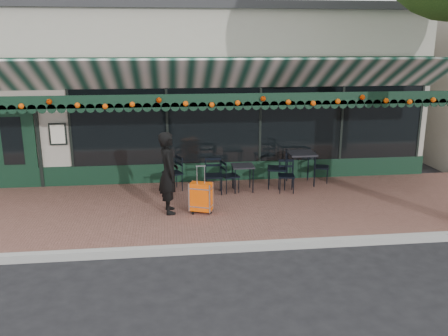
{
  "coord_description": "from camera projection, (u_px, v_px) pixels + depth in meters",
  "views": [
    {
      "loc": [
        -0.98,
        -8.01,
        3.73
      ],
      "look_at": [
        0.17,
        1.6,
        1.13
      ],
      "focal_mm": 38.0,
      "sensor_mm": 36.0,
      "label": 1
    }
  ],
  "objects": [
    {
      "name": "chair_a_front",
      "position": [
        286.0,
        176.0,
        11.52
      ],
      "size": [
        0.45,
        0.45,
        0.8
      ],
      "primitive_type": null,
      "rotation": [
        0.0,
        0.0,
        -0.14
      ],
      "color": "black",
      "rests_on": "sidewalk"
    },
    {
      "name": "cafe_table_b",
      "position": [
        243.0,
        168.0,
        11.57
      ],
      "size": [
        0.53,
        0.53,
        0.65
      ],
      "color": "black",
      "rests_on": "sidewalk"
    },
    {
      "name": "suitcase",
      "position": [
        201.0,
        197.0,
        10.12
      ],
      "size": [
        0.52,
        0.4,
        1.04
      ],
      "rotation": [
        0.0,
        0.0,
        -0.37
      ],
      "color": "#F65507",
      "rests_on": "sidewalk"
    },
    {
      "name": "chair_b_left",
      "position": [
        173.0,
        174.0,
        11.64
      ],
      "size": [
        0.56,
        0.56,
        0.86
      ],
      "primitive_type": null,
      "rotation": [
        0.0,
        0.0,
        -1.18
      ],
      "color": "black",
      "rests_on": "sidewalk"
    },
    {
      "name": "chair_a_right",
      "position": [
        321.0,
        167.0,
        12.34
      ],
      "size": [
        0.5,
        0.5,
        0.8
      ],
      "primitive_type": null,
      "rotation": [
        0.0,
        0.0,
        1.25
      ],
      "color": "black",
      "rests_on": "sidewalk"
    },
    {
      "name": "chair_a_left",
      "position": [
        277.0,
        169.0,
        11.84
      ],
      "size": [
        0.59,
        0.59,
        0.98
      ],
      "primitive_type": null,
      "rotation": [
        0.0,
        0.0,
        -1.82
      ],
      "color": "black",
      "rests_on": "sidewalk"
    },
    {
      "name": "cafe_table_a",
      "position": [
        301.0,
        156.0,
        12.08
      ],
      "size": [
        0.68,
        0.68,
        0.83
      ],
      "color": "black",
      "rests_on": "sidewalk"
    },
    {
      "name": "curb",
      "position": [
        226.0,
        248.0,
        8.67
      ],
      "size": [
        18.0,
        0.16,
        0.15
      ],
      "primitive_type": "cube",
      "color": "#9E9E99",
      "rests_on": "ground"
    },
    {
      "name": "chair_b_right",
      "position": [
        230.0,
        176.0,
        11.54
      ],
      "size": [
        0.48,
        0.48,
        0.79
      ],
      "primitive_type": null,
      "rotation": [
        0.0,
        0.0,
        1.81
      ],
      "color": "black",
      "rests_on": "sidewalk"
    },
    {
      "name": "ground",
      "position": [
        225.0,
        249.0,
        8.76
      ],
      "size": [
        80.0,
        80.0,
        0.0
      ],
      "primitive_type": "plane",
      "color": "black",
      "rests_on": "ground"
    },
    {
      "name": "sidewalk",
      "position": [
        214.0,
        209.0,
        10.66
      ],
      "size": [
        18.0,
        4.0,
        0.15
      ],
      "primitive_type": "cube",
      "color": "brown",
      "rests_on": "ground"
    },
    {
      "name": "chair_b_front",
      "position": [
        214.0,
        176.0,
        11.4
      ],
      "size": [
        0.44,
        0.44,
        0.86
      ],
      "primitive_type": null,
      "rotation": [
        0.0,
        0.0,
        -0.02
      ],
      "color": "black",
      "rests_on": "sidewalk"
    },
    {
      "name": "restaurant_building",
      "position": [
        197.0,
        87.0,
        15.69
      ],
      "size": [
        12.0,
        9.6,
        4.5
      ],
      "color": "#9E9789",
      "rests_on": "ground"
    },
    {
      "name": "woman",
      "position": [
        169.0,
        173.0,
        10.03
      ],
      "size": [
        0.5,
        0.69,
        1.76
      ],
      "primitive_type": "imported",
      "rotation": [
        0.0,
        0.0,
        1.7
      ],
      "color": "black",
      "rests_on": "sidewalk"
    }
  ]
}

